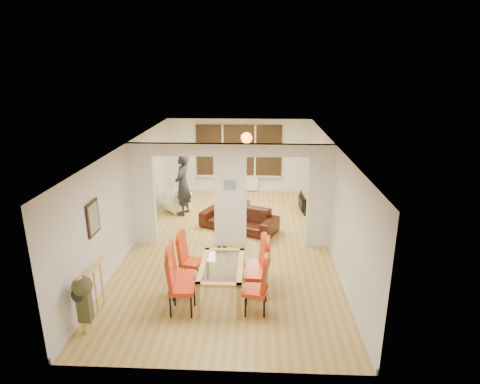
# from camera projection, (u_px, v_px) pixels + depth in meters

# --- Properties ---
(floor) EXTENTS (5.00, 9.00, 0.01)m
(floor) POSITION_uv_depth(u_px,v_px,m) (231.00, 243.00, 10.33)
(floor) COLOR tan
(floor) RESTS_ON ground
(room_walls) EXTENTS (5.00, 9.00, 2.60)m
(room_walls) POSITION_uv_depth(u_px,v_px,m) (230.00, 195.00, 9.93)
(room_walls) COLOR silver
(room_walls) RESTS_ON floor
(divider_wall) EXTENTS (5.00, 0.18, 2.60)m
(divider_wall) POSITION_uv_depth(u_px,v_px,m) (230.00, 195.00, 9.93)
(divider_wall) COLOR white
(divider_wall) RESTS_ON floor
(bay_window_blinds) EXTENTS (3.00, 0.08, 1.80)m
(bay_window_blinds) POSITION_uv_depth(u_px,v_px,m) (239.00, 150.00, 14.10)
(bay_window_blinds) COLOR black
(bay_window_blinds) RESTS_ON room_walls
(radiator) EXTENTS (1.40, 0.08, 0.50)m
(radiator) POSITION_uv_depth(u_px,v_px,m) (239.00, 183.00, 14.43)
(radiator) COLOR white
(radiator) RESTS_ON floor
(pendant_light) EXTENTS (0.36, 0.36, 0.36)m
(pendant_light) POSITION_uv_depth(u_px,v_px,m) (247.00, 138.00, 12.80)
(pendant_light) COLOR orange
(pendant_light) RESTS_ON room_walls
(stair_newel) EXTENTS (0.40, 1.20, 1.10)m
(stair_newel) POSITION_uv_depth(u_px,v_px,m) (94.00, 289.00, 7.22)
(stair_newel) COLOR #D8B863
(stair_newel) RESTS_ON floor
(wall_poster) EXTENTS (0.04, 0.52, 0.67)m
(wall_poster) POSITION_uv_depth(u_px,v_px,m) (93.00, 218.00, 7.67)
(wall_poster) COLOR gray
(wall_poster) RESTS_ON room_walls
(pillar_photo) EXTENTS (0.30, 0.03, 0.25)m
(pillar_photo) POSITION_uv_depth(u_px,v_px,m) (230.00, 185.00, 9.75)
(pillar_photo) COLOR #4C8CD8
(pillar_photo) RESTS_ON divider_wall
(dining_table) EXTENTS (0.83, 1.48, 0.70)m
(dining_table) POSITION_uv_depth(u_px,v_px,m) (222.00, 281.00, 7.88)
(dining_table) COLOR #BD9846
(dining_table) RESTS_ON floor
(dining_chair_la) EXTENTS (0.49, 0.49, 1.15)m
(dining_chair_la) POSITION_uv_depth(u_px,v_px,m) (182.00, 284.00, 7.32)
(dining_chair_la) COLOR red
(dining_chair_la) RESTS_ON floor
(dining_chair_lb) EXTENTS (0.48, 0.48, 1.06)m
(dining_chair_lb) POSITION_uv_depth(u_px,v_px,m) (183.00, 273.00, 7.81)
(dining_chair_lb) COLOR red
(dining_chair_lb) RESTS_ON floor
(dining_chair_lc) EXTENTS (0.48, 0.48, 1.02)m
(dining_chair_lc) POSITION_uv_depth(u_px,v_px,m) (191.00, 259.00, 8.40)
(dining_chair_lc) COLOR red
(dining_chair_lc) RESTS_ON floor
(dining_chair_ra) EXTENTS (0.49, 0.49, 1.05)m
(dining_chair_ra) POSITION_uv_depth(u_px,v_px,m) (255.00, 287.00, 7.33)
(dining_chair_ra) COLOR red
(dining_chair_ra) RESTS_ON floor
(dining_chair_rb) EXTENTS (0.47, 0.47, 1.13)m
(dining_chair_rb) POSITION_uv_depth(u_px,v_px,m) (256.00, 271.00, 7.82)
(dining_chair_rb) COLOR red
(dining_chair_rb) RESTS_ON floor
(dining_chair_rc) EXTENTS (0.49, 0.49, 1.02)m
(dining_chair_rc) POSITION_uv_depth(u_px,v_px,m) (255.00, 262.00, 8.27)
(dining_chair_rc) COLOR red
(dining_chair_rc) RESTS_ON floor
(sofa) EXTENTS (2.29, 1.65, 0.62)m
(sofa) POSITION_uv_depth(u_px,v_px,m) (239.00, 218.00, 11.13)
(sofa) COLOR black
(sofa) RESTS_ON floor
(armchair) EXTENTS (0.97, 0.97, 0.63)m
(armchair) POSITION_uv_depth(u_px,v_px,m) (177.00, 201.00, 12.52)
(armchair) COLOR white
(armchair) RESTS_ON floor
(person) EXTENTS (0.76, 0.57, 1.90)m
(person) POSITION_uv_depth(u_px,v_px,m) (183.00, 185.00, 12.04)
(person) COLOR black
(person) RESTS_ON floor
(television) EXTENTS (0.93, 0.19, 0.53)m
(television) POSITION_uv_depth(u_px,v_px,m) (300.00, 203.00, 12.51)
(television) COLOR black
(television) RESTS_ON floor
(coffee_table) EXTENTS (0.95, 0.57, 0.21)m
(coffee_table) POSITION_uv_depth(u_px,v_px,m) (236.00, 205.00, 12.78)
(coffee_table) COLOR #372612
(coffee_table) RESTS_ON floor
(bottle) EXTENTS (0.07, 0.07, 0.28)m
(bottle) POSITION_uv_depth(u_px,v_px,m) (242.00, 198.00, 12.69)
(bottle) COLOR #143F19
(bottle) RESTS_ON coffee_table
(bowl) EXTENTS (0.22, 0.22, 0.05)m
(bowl) POSITION_uv_depth(u_px,v_px,m) (242.00, 201.00, 12.82)
(bowl) COLOR #372612
(bowl) RESTS_ON coffee_table
(shoes) EXTENTS (0.23, 0.25, 0.10)m
(shoes) POSITION_uv_depth(u_px,v_px,m) (222.00, 250.00, 9.86)
(shoes) COLOR black
(shoes) RESTS_ON floor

